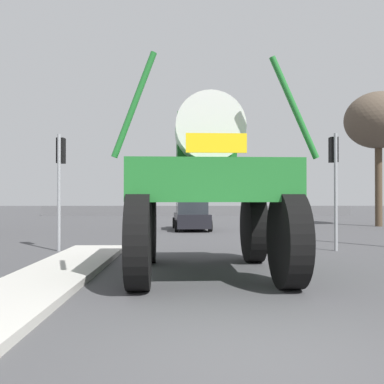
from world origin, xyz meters
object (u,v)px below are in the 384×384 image
at_px(traffic_signal_near_left, 60,166).
at_px(traffic_signal_near_right, 334,165).
at_px(oversize_sprayer, 206,187).
at_px(bare_tree_right, 378,121).
at_px(sedan_ahead, 191,216).

bearing_deg(traffic_signal_near_left, traffic_signal_near_right, -0.00).
bearing_deg(oversize_sprayer, traffic_signal_near_right, -47.68).
relative_size(oversize_sprayer, traffic_signal_near_left, 1.46).
bearing_deg(traffic_signal_near_left, bare_tree_right, 36.80).
relative_size(sedan_ahead, traffic_signal_near_right, 1.09).
bearing_deg(sedan_ahead, traffic_signal_near_right, -156.83).
relative_size(traffic_signal_near_left, traffic_signal_near_right, 0.99).
xyz_separation_m(traffic_signal_near_left, traffic_signal_near_right, (9.06, -0.00, 0.03)).
bearing_deg(sedan_ahead, bare_tree_right, -80.95).
distance_m(traffic_signal_near_left, bare_tree_right, 19.75).
bearing_deg(traffic_signal_near_right, traffic_signal_near_left, 180.00).
relative_size(sedan_ahead, traffic_signal_near_left, 1.10).
height_order(traffic_signal_near_right, bare_tree_right, bare_tree_right).
xyz_separation_m(traffic_signal_near_left, bare_tree_right, (15.56, 11.64, 3.48)).
distance_m(sedan_ahead, bare_tree_right, 12.75).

